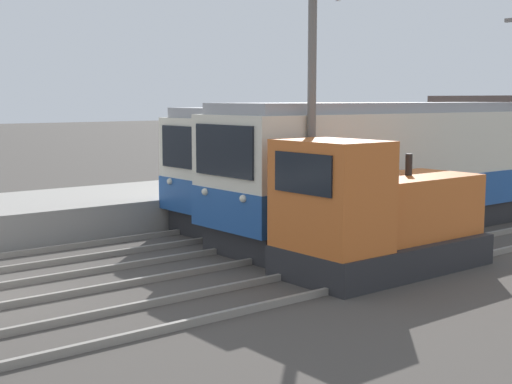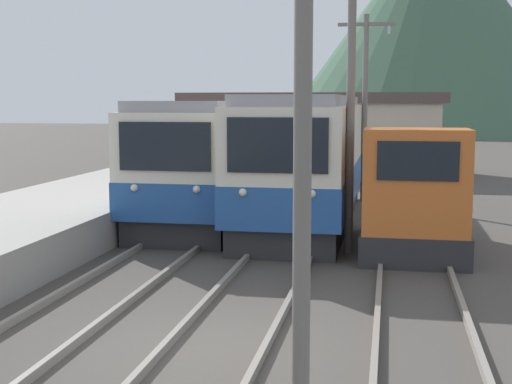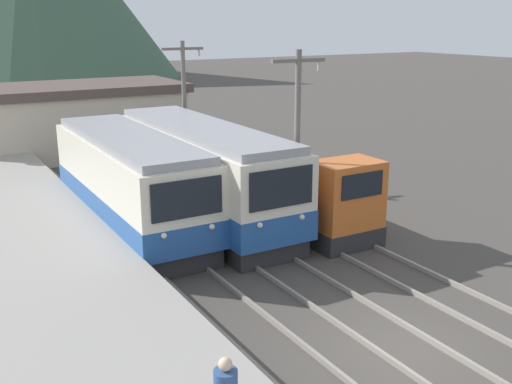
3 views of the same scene
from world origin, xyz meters
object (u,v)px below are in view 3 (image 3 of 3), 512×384
catenary_mast_far (185,108)px  catenary_mast_mid (297,143)px  commuter_train_center (203,177)px  commuter_train_left (131,186)px  shunting_locomotive (321,202)px

catenary_mast_far → catenary_mast_mid: bearing=-90.0°
commuter_train_center → commuter_train_left: bearing=175.2°
shunting_locomotive → catenary_mast_mid: size_ratio=0.75×
commuter_train_center → catenary_mast_far: catenary_mast_far is taller
catenary_mast_mid → catenary_mast_far: same height
commuter_train_left → commuter_train_center: 2.81m
shunting_locomotive → catenary_mast_far: size_ratio=0.75×
catenary_mast_mid → catenary_mast_far: 9.21m
commuter_train_center → catenary_mast_far: size_ratio=1.70×
commuter_train_left → catenary_mast_mid: 6.48m
shunting_locomotive → commuter_train_left: bearing=146.5°
catenary_mast_far → commuter_train_center: bearing=-106.7°
shunting_locomotive → catenary_mast_mid: (-1.49, -0.59, 2.44)m
shunting_locomotive → catenary_mast_far: (-1.49, 8.62, 2.44)m
commuter_train_left → catenary_mast_far: catenary_mast_far is taller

